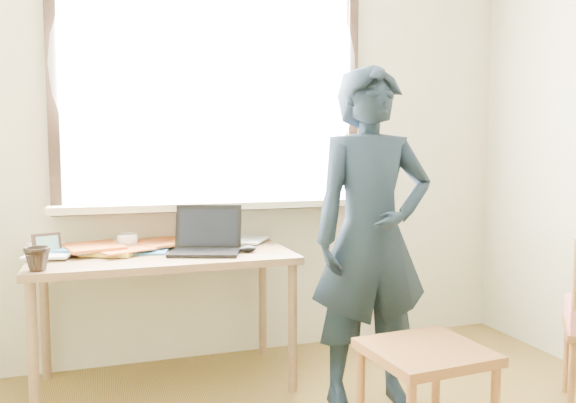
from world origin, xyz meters
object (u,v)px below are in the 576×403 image
object	(u,v)px
desk	(165,267)
person	(372,237)
laptop	(207,242)
mug_white	(127,242)
mug_dark	(37,259)
work_chair	(426,364)

from	to	relation	value
desk	person	world-z (taller)	person
laptop	mug_white	bearing A→B (deg)	150.90
mug_dark	mug_white	bearing A→B (deg)	47.45
mug_white	person	xyz separation A→B (m)	(1.12, -0.71, 0.07)
laptop	mug_dark	distance (m)	0.83
desk	work_chair	bearing A→B (deg)	-48.87
desk	laptop	world-z (taller)	laptop
work_chair	laptop	bearing A→B (deg)	124.47
desk	mug_dark	size ratio (longest dim) A/B	11.51
mug_dark	desk	bearing A→B (deg)	23.63
work_chair	person	bearing A→B (deg)	87.68
laptop	mug_dark	size ratio (longest dim) A/B	3.73
desk	mug_dark	world-z (taller)	mug_dark
mug_white	work_chair	world-z (taller)	mug_white
mug_white	person	size ratio (longest dim) A/B	0.07
desk	mug_dark	bearing A→B (deg)	-156.37
person	laptop	bearing A→B (deg)	151.22
desk	laptop	distance (m)	0.26
mug_white	laptop	bearing A→B (deg)	-29.10
laptop	person	xyz separation A→B (m)	(0.72, -0.49, 0.06)
mug_white	person	distance (m)	1.33
desk	person	size ratio (longest dim) A/B	0.80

